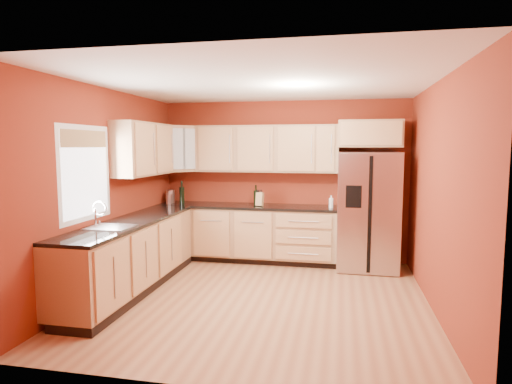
# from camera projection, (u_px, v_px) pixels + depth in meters

# --- Properties ---
(floor) EXTENTS (4.00, 4.00, 0.00)m
(floor) POSITION_uv_depth(u_px,v_px,m) (260.00, 299.00, 5.25)
(floor) COLOR #9C5E3C
(floor) RESTS_ON ground
(ceiling) EXTENTS (4.00, 4.00, 0.00)m
(ceiling) POSITION_uv_depth(u_px,v_px,m) (260.00, 83.00, 4.97)
(ceiling) COLOR white
(ceiling) RESTS_ON wall_back
(wall_back) EXTENTS (4.00, 0.04, 2.60)m
(wall_back) POSITION_uv_depth(u_px,v_px,m) (283.00, 181.00, 7.06)
(wall_back) COLOR maroon
(wall_back) RESTS_ON floor
(wall_front) EXTENTS (4.00, 0.04, 2.60)m
(wall_front) POSITION_uv_depth(u_px,v_px,m) (210.00, 223.00, 3.16)
(wall_front) COLOR maroon
(wall_front) RESTS_ON floor
(wall_left) EXTENTS (0.04, 4.00, 2.60)m
(wall_left) POSITION_uv_depth(u_px,v_px,m) (108.00, 190.00, 5.50)
(wall_left) COLOR maroon
(wall_left) RESTS_ON floor
(wall_right) EXTENTS (0.04, 4.00, 2.60)m
(wall_right) POSITION_uv_depth(u_px,v_px,m) (438.00, 198.00, 4.72)
(wall_right) COLOR maroon
(wall_right) RESTS_ON floor
(base_cabinets_back) EXTENTS (2.90, 0.60, 0.88)m
(base_cabinets_back) POSITION_uv_depth(u_px,v_px,m) (247.00, 234.00, 6.97)
(base_cabinets_back) COLOR #9E734D
(base_cabinets_back) RESTS_ON floor
(base_cabinets_left) EXTENTS (0.60, 2.80, 0.88)m
(base_cabinets_left) POSITION_uv_depth(u_px,v_px,m) (131.00, 257.00, 5.53)
(base_cabinets_left) COLOR #9E734D
(base_cabinets_left) RESTS_ON floor
(countertop_back) EXTENTS (2.90, 0.62, 0.04)m
(countertop_back) POSITION_uv_depth(u_px,v_px,m) (246.00, 206.00, 6.91)
(countertop_back) COLOR black
(countertop_back) RESTS_ON base_cabinets_back
(countertop_left) EXTENTS (0.62, 2.80, 0.04)m
(countertop_left) POSITION_uv_depth(u_px,v_px,m) (131.00, 222.00, 5.48)
(countertop_left) COLOR black
(countertop_left) RESTS_ON base_cabinets_left
(upper_cabinets_back) EXTENTS (2.30, 0.33, 0.75)m
(upper_cabinets_back) POSITION_uv_depth(u_px,v_px,m) (266.00, 149.00, 6.89)
(upper_cabinets_back) COLOR #9E734D
(upper_cabinets_back) RESTS_ON wall_back
(upper_cabinets_left) EXTENTS (0.33, 1.35, 0.75)m
(upper_cabinets_left) POSITION_uv_depth(u_px,v_px,m) (144.00, 149.00, 6.12)
(upper_cabinets_left) COLOR #9E734D
(upper_cabinets_left) RESTS_ON wall_left
(corner_upper_cabinet) EXTENTS (0.67, 0.67, 0.75)m
(corner_upper_cabinet) POSITION_uv_depth(u_px,v_px,m) (179.00, 149.00, 7.01)
(corner_upper_cabinet) COLOR #9E734D
(corner_upper_cabinet) RESTS_ON wall_back
(over_fridge_cabinet) EXTENTS (0.92, 0.60, 0.40)m
(over_fridge_cabinet) POSITION_uv_depth(u_px,v_px,m) (370.00, 134.00, 6.42)
(over_fridge_cabinet) COLOR #9E734D
(over_fridge_cabinet) RESTS_ON wall_back
(refrigerator) EXTENTS (0.90, 0.75, 1.78)m
(refrigerator) POSITION_uv_depth(u_px,v_px,m) (368.00, 211.00, 6.47)
(refrigerator) COLOR silver
(refrigerator) RESTS_ON floor
(window) EXTENTS (0.03, 0.90, 1.00)m
(window) POSITION_uv_depth(u_px,v_px,m) (86.00, 173.00, 4.98)
(window) COLOR white
(window) RESTS_ON wall_left
(sink_faucet) EXTENTS (0.50, 0.42, 0.30)m
(sink_faucet) POSITION_uv_depth(u_px,v_px,m) (110.00, 215.00, 4.98)
(sink_faucet) COLOR silver
(sink_faucet) RESTS_ON countertop_left
(canister_left) EXTENTS (0.14, 0.14, 0.22)m
(canister_left) POSITION_uv_depth(u_px,v_px,m) (171.00, 196.00, 7.15)
(canister_left) COLOR silver
(canister_left) RESTS_ON countertop_back
(canister_right) EXTENTS (0.14, 0.14, 0.17)m
(canister_right) POSITION_uv_depth(u_px,v_px,m) (169.00, 198.00, 7.09)
(canister_right) COLOR silver
(canister_right) RESTS_ON countertop_back
(wine_bottle_a) EXTENTS (0.11, 0.11, 0.37)m
(wine_bottle_a) POSITION_uv_depth(u_px,v_px,m) (182.00, 192.00, 7.13)
(wine_bottle_a) COLOR black
(wine_bottle_a) RESTS_ON countertop_back
(wine_bottle_b) EXTENTS (0.08, 0.08, 0.32)m
(wine_bottle_b) POSITION_uv_depth(u_px,v_px,m) (256.00, 195.00, 6.89)
(wine_bottle_b) COLOR black
(wine_bottle_b) RESTS_ON countertop_back
(knife_block) EXTENTS (0.12, 0.11, 0.21)m
(knife_block) POSITION_uv_depth(u_px,v_px,m) (260.00, 199.00, 6.81)
(knife_block) COLOR tan
(knife_block) RESTS_ON countertop_back
(soap_dispenser) EXTENTS (0.08, 0.08, 0.19)m
(soap_dispenser) POSITION_uv_depth(u_px,v_px,m) (331.00, 202.00, 6.56)
(soap_dispenser) COLOR white
(soap_dispenser) RESTS_ON countertop_back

